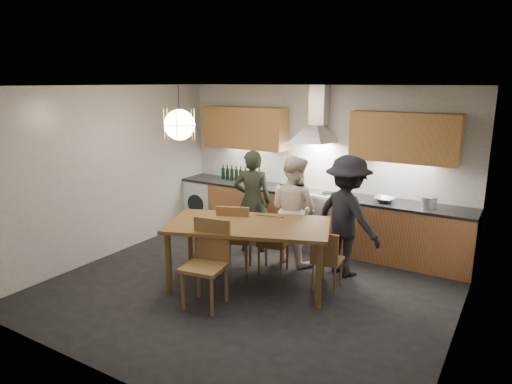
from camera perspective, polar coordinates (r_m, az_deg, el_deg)
The scene contains 17 objects.
ground at distance 6.16m, azimuth -0.88°, elevation -11.83°, with size 5.00×5.00×0.00m, color black.
room_shell at distance 5.64m, azimuth -0.95°, elevation 4.02°, with size 5.02×4.52×2.61m.
counter_run at distance 7.60m, azimuth 7.09°, elevation -3.29°, with size 5.00×0.62×0.90m.
range_stove at distance 7.61m, azimuth 6.91°, elevation -3.33°, with size 0.90×0.60×0.92m.
wall_fixtures at distance 7.43m, azimuth 7.62°, elevation 7.52°, with size 4.30×0.54×1.10m.
pendant_lamp at distance 6.10m, azimuth -9.53°, elevation 8.29°, with size 0.43×0.43×0.70m.
dining_table at distance 5.91m, azimuth -0.96°, elevation -4.88°, with size 2.30×1.69×0.87m.
chair_back_left at distance 6.40m, azimuth -2.74°, elevation -5.29°, with size 0.59×0.59×1.00m.
chair_back_mid at distance 6.39m, azimuth 1.99°, elevation -5.96°, with size 0.47×0.47×0.88m.
chair_back_right at distance 5.97m, azimuth 8.74°, elevation -8.01°, with size 0.40×0.40×0.81m.
chair_front at distance 5.56m, azimuth -6.02°, elevation -8.05°, with size 0.54×0.54×1.05m.
person_left at distance 7.18m, azimuth -0.46°, elevation -1.16°, with size 0.59×0.39×1.63m, color black.
person_mid at distance 6.77m, azimuth 4.72°, elevation -2.19°, with size 0.78×0.61×1.61m, color silver.
person_right at distance 6.42m, azimuth 11.33°, elevation -2.98°, with size 1.09×0.63×1.69m, color black.
mixing_bowl at distance 7.06m, azimuth 15.78°, elevation -0.94°, with size 0.30×0.30×0.07m, color #B5B5B8.
stock_pot at distance 6.93m, azimuth 20.80°, elevation -1.23°, with size 0.22×0.22×0.15m, color silver.
wine_bottles at distance 8.19m, azimuth -1.92°, elevation 2.27°, with size 0.84×0.07×0.27m.
Camera 1 is at (2.96, -4.71, 2.65)m, focal length 32.00 mm.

